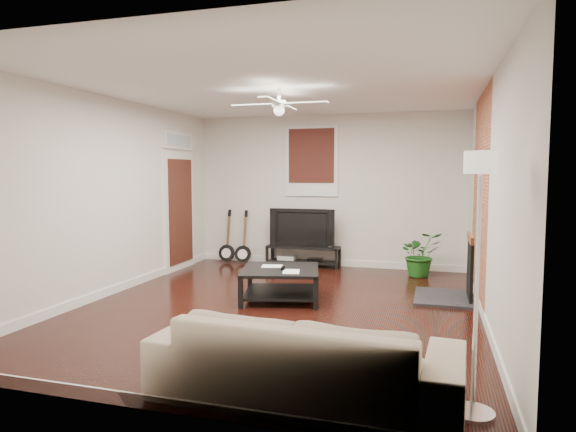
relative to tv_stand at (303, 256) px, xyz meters
name	(u,v)px	position (x,y,z in m)	size (l,w,h in m)	color
room	(279,199)	(0.40, -2.78, 1.21)	(5.01, 6.01, 2.81)	black
brick_accent	(480,198)	(2.89, -1.78, 1.21)	(0.02, 2.20, 2.80)	brown
fireplace	(455,267)	(2.60, -1.78, 0.27)	(0.80, 1.10, 0.92)	black
window_back	(311,161)	(0.10, 0.19, 1.76)	(1.00, 0.06, 1.30)	#3C1110
door_left	(180,200)	(-2.06, -0.88, 1.06)	(0.08, 1.00, 2.50)	white
tv_stand	(303,256)	(0.00, 0.00, 0.00)	(1.36, 0.36, 0.38)	black
tv	(304,227)	(0.00, 0.02, 0.54)	(1.22, 0.16, 0.70)	black
coffee_table	(281,284)	(0.31, -2.43, 0.03)	(1.03, 1.03, 0.43)	black
sofa	(304,357)	(1.38, -5.27, 0.15)	(2.32, 0.91, 0.68)	#C8AF96
floor_lamp	(477,285)	(2.60, -5.17, 0.76)	(0.31, 0.31, 1.90)	silver
potted_plant	(420,254)	(2.11, -0.32, 0.19)	(0.68, 0.59, 0.76)	#1B5D1A
guitar_left	(227,236)	(-1.52, -0.03, 0.32)	(0.32, 0.22, 1.03)	black
guitar_right	(243,237)	(-1.17, -0.06, 0.32)	(0.32, 0.22, 1.03)	black
ceiling_fan	(279,104)	(0.40, -2.78, 2.41)	(1.24, 1.24, 0.32)	white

